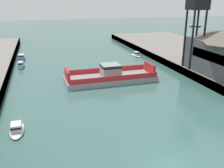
# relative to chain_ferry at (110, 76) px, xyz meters

# --- Properties ---
(ground_plane) EXTENTS (400.00, 400.00, 0.00)m
(ground_plane) POSITION_rel_chain_ferry_xyz_m (-1.88, -30.47, -1.14)
(ground_plane) COLOR #3D6660
(chain_ferry) EXTENTS (19.69, 7.45, 3.79)m
(chain_ferry) POSITION_rel_chain_ferry_xyz_m (0.00, 0.00, 0.00)
(chain_ferry) COLOR #939399
(chain_ferry) RESTS_ON ground
(moored_boat_near_left) EXTENTS (2.23, 6.40, 1.59)m
(moored_boat_near_left) POSITION_rel_chain_ferry_xyz_m (-19.51, 26.61, -0.55)
(moored_boat_near_left) COLOR navy
(moored_boat_near_left) RESTS_ON ground
(moored_boat_near_right) EXTENTS (1.92, 5.33, 1.36)m
(moored_boat_near_right) POSITION_rel_chain_ferry_xyz_m (-18.30, -17.69, -0.63)
(moored_boat_near_right) COLOR white
(moored_boat_near_right) RESTS_ON ground
(moored_boat_mid_left) EXTENTS (2.28, 5.12, 1.50)m
(moored_boat_mid_left) POSITION_rel_chain_ferry_xyz_m (14.46, 21.61, -0.57)
(moored_boat_mid_left) COLOR white
(moored_boat_mid_left) RESTS_ON ground
(moored_boat_mid_right) EXTENTS (1.88, 5.47, 1.58)m
(moored_boat_mid_right) POSITION_rel_chain_ferry_xyz_m (-19.25, 17.65, -0.53)
(moored_boat_mid_right) COLOR #237075
(moored_boat_mid_right) RESTS_ON ground
(crane_tower) EXTENTS (3.85, 3.85, 15.70)m
(crane_tower) POSITION_rel_chain_ferry_xyz_m (19.77, -0.29, 13.37)
(crane_tower) COLOR black
(crane_tower) RESTS_ON quay_right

